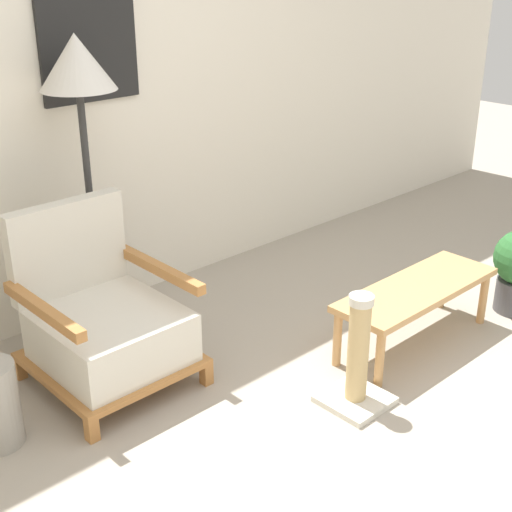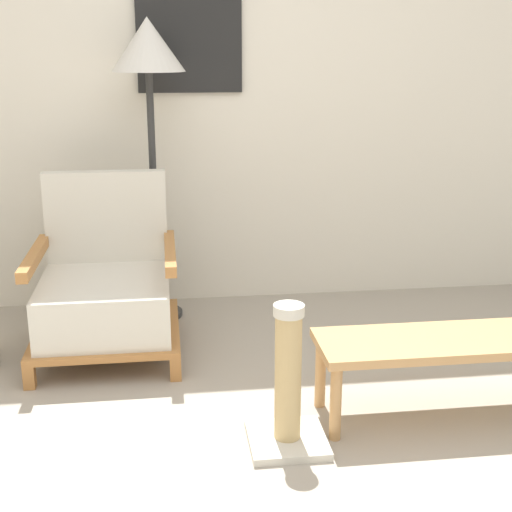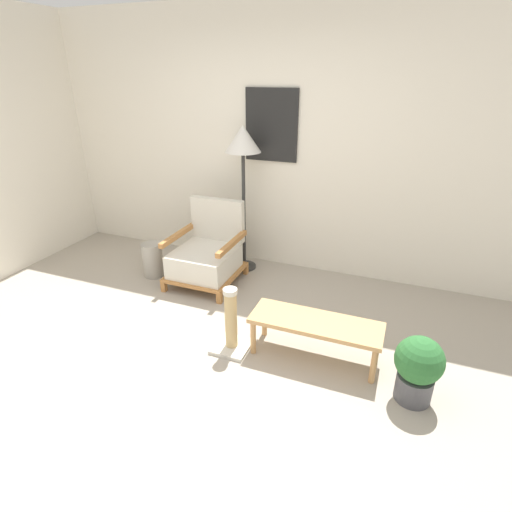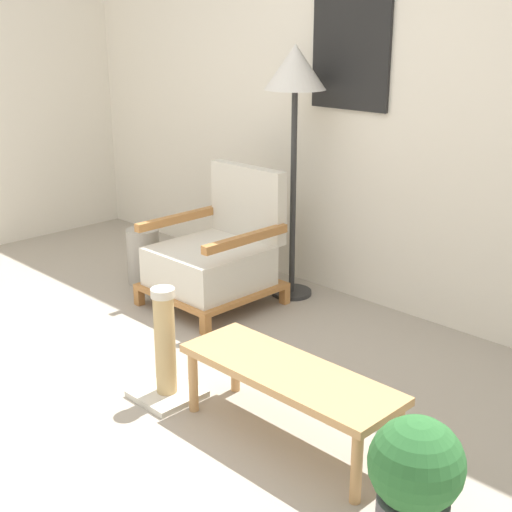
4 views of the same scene
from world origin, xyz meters
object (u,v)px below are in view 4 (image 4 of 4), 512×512
(coffee_table, at_px, (288,379))
(potted_plant, at_px, (415,480))
(armchair, at_px, (216,256))
(scratching_post, at_px, (166,358))
(vase, at_px, (144,256))
(floor_lamp, at_px, (295,83))

(coffee_table, distance_m, potted_plant, 0.77)
(armchair, xyz_separation_m, potted_plant, (2.11, -1.01, -0.04))
(scratching_post, bearing_deg, coffee_table, 12.40)
(armchair, height_order, vase, armchair)
(armchair, height_order, coffee_table, armchair)
(vase, bearing_deg, floor_lamp, 32.77)
(coffee_table, bearing_deg, potted_plant, -14.40)
(armchair, height_order, scratching_post, armchair)
(floor_lamp, xyz_separation_m, scratching_post, (0.48, -1.40, -1.14))
(coffee_table, xyz_separation_m, vase, (-1.98, 0.71, -0.10))
(armchair, bearing_deg, vase, -169.91)
(armchair, distance_m, scratching_post, 1.21)
(armchair, bearing_deg, floor_lamp, 61.44)
(potted_plant, bearing_deg, coffee_table, 165.60)
(floor_lamp, height_order, vase, floor_lamp)
(coffee_table, xyz_separation_m, scratching_post, (-0.65, -0.14, -0.08))
(vase, distance_m, potted_plant, 2.87)
(coffee_table, bearing_deg, floor_lamp, 131.73)
(scratching_post, bearing_deg, vase, 147.29)
(coffee_table, distance_m, vase, 2.10)
(vase, bearing_deg, coffee_table, -19.80)
(vase, bearing_deg, potted_plant, -18.36)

